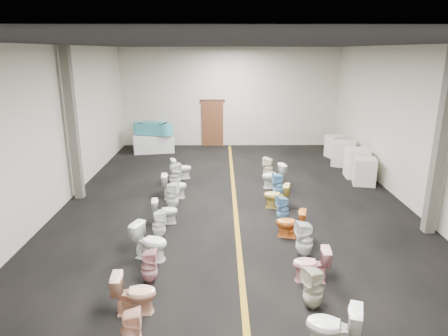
{
  "coord_description": "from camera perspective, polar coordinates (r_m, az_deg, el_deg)",
  "views": [
    {
      "loc": [
        -0.4,
        -10.57,
        4.35
      ],
      "look_at": [
        -0.32,
        1.0,
        0.93
      ],
      "focal_mm": 32.0,
      "sensor_mm": 36.0,
      "label": 1
    }
  ],
  "objects": [
    {
      "name": "wall_back",
      "position": [
        18.69,
        0.82,
        10.03
      ],
      "size": [
        10.0,
        0.0,
        10.0
      ],
      "primitive_type": "plane",
      "rotation": [
        1.57,
        0.0,
        0.0
      ],
      "color": "#BDB6A1",
      "rests_on": "ground"
    },
    {
      "name": "door_frame",
      "position": [
        18.66,
        -1.67,
        9.61
      ],
      "size": [
        1.15,
        0.08,
        0.1
      ],
      "primitive_type": "cube",
      "color": "#331C11",
      "rests_on": "back_door"
    },
    {
      "name": "back_door",
      "position": [
        18.81,
        -1.65,
        6.37
      ],
      "size": [
        1.0,
        0.1,
        2.1
      ],
      "primitive_type": "cube",
      "color": "#562D19",
      "rests_on": "floor"
    },
    {
      "name": "toilet_right_8",
      "position": [
        12.32,
        7.76,
        -2.46
      ],
      "size": [
        0.38,
        0.38,
        0.76
      ],
      "primitive_type": "imported",
      "rotation": [
        0.0,
        0.0,
        -1.47
      ],
      "color": "#6BA9D4",
      "rests_on": "floor"
    },
    {
      "name": "toilet_left_4",
      "position": [
        8.85,
        -10.51,
        -10.3
      ],
      "size": [
        0.89,
        0.7,
        0.8
      ],
      "primitive_type": "imported",
      "rotation": [
        0.0,
        0.0,
        1.2
      ],
      "color": "white",
      "rests_on": "floor"
    },
    {
      "name": "toilet_left_5",
      "position": [
        9.75,
        -9.3,
        -7.94
      ],
      "size": [
        0.4,
        0.39,
        0.7
      ],
      "primitive_type": "imported",
      "rotation": [
        0.0,
        0.0,
        1.86
      ],
      "color": "white",
      "rests_on": "floor"
    },
    {
      "name": "column_right",
      "position": [
        10.64,
        28.58,
        3.08
      ],
      "size": [
        0.25,
        0.25,
        4.5
      ],
      "primitive_type": "cube",
      "color": "#59544C",
      "rests_on": "floor"
    },
    {
      "name": "toilet_left_9",
      "position": [
        13.1,
        -7.08,
        -1.11
      ],
      "size": [
        0.5,
        0.5,
        0.84
      ],
      "primitive_type": "imported",
      "rotation": [
        0.0,
        0.0,
        1.99
      ],
      "color": "silver",
      "rests_on": "floor"
    },
    {
      "name": "toilet_left_2",
      "position": [
        7.28,
        -12.66,
        -17.05
      ],
      "size": [
        0.76,
        0.47,
        0.75
      ],
      "primitive_type": "imported",
      "rotation": [
        0.0,
        0.0,
        1.65
      ],
      "color": "#E7A98A",
      "rests_on": "floor"
    },
    {
      "name": "toilet_left_10",
      "position": [
        14.05,
        -6.14,
        -0.07
      ],
      "size": [
        0.81,
        0.61,
        0.74
      ],
      "primitive_type": "imported",
      "rotation": [
        0.0,
        0.0,
        1.88
      ],
      "color": "white",
      "rests_on": "floor"
    },
    {
      "name": "toilet_right_9",
      "position": [
        13.18,
        7.08,
        -1.13
      ],
      "size": [
        0.85,
        0.61,
        0.78
      ],
      "primitive_type": "imported",
      "rotation": [
        0.0,
        0.0,
        -1.33
      ],
      "color": "white",
      "rests_on": "floor"
    },
    {
      "name": "toilet_right_2",
      "position": [
        7.38,
        12.66,
        -16.38
      ],
      "size": [
        0.47,
        0.47,
        0.79
      ],
      "primitive_type": "imported",
      "rotation": [
        0.0,
        0.0,
        -1.17
      ],
      "color": "beige",
      "rests_on": "floor"
    },
    {
      "name": "toilet_left_7",
      "position": [
        11.39,
        -7.43,
        -3.96
      ],
      "size": [
        0.41,
        0.4,
        0.79
      ],
      "primitive_type": "imported",
      "rotation": [
        0.0,
        0.0,
        1.44
      ],
      "color": "white",
      "rests_on": "floor"
    },
    {
      "name": "toilet_right_3",
      "position": [
        8.14,
        12.33,
        -13.31
      ],
      "size": [
        0.73,
        0.46,
        0.72
      ],
      "primitive_type": "imported",
      "rotation": [
        0.0,
        0.0,
        -1.66
      ],
      "color": "pink",
      "rests_on": "floor"
    },
    {
      "name": "toilet_left_8",
      "position": [
        12.25,
        -7.14,
        -2.55
      ],
      "size": [
        0.78,
        0.49,
        0.76
      ],
      "primitive_type": "imported",
      "rotation": [
        0.0,
        0.0,
        1.66
      ],
      "color": "white",
      "rests_on": "floor"
    },
    {
      "name": "appliance_crate_b",
      "position": [
        14.87,
        18.42,
        0.67
      ],
      "size": [
        0.8,
        0.8,
        1.02
      ],
      "primitive_type": "cube",
      "rotation": [
        0.0,
        0.0,
        -0.08
      ],
      "color": "silver",
      "rests_on": "floor"
    },
    {
      "name": "appliance_crate_a",
      "position": [
        14.16,
        19.41,
        -0.47
      ],
      "size": [
        0.84,
        0.84,
        0.9
      ],
      "primitive_type": "cube",
      "rotation": [
        0.0,
        0.0,
        -0.24
      ],
      "color": "silver",
      "rests_on": "floor"
    },
    {
      "name": "floor",
      "position": [
        11.44,
        1.63,
        -5.87
      ],
      "size": [
        16.0,
        16.0,
        0.0
      ],
      "primitive_type": "plane",
      "color": "black",
      "rests_on": "ground"
    },
    {
      "name": "appliance_crate_d",
      "position": [
        17.45,
        15.58,
        2.98
      ],
      "size": [
        0.81,
        0.81,
        0.92
      ],
      "primitive_type": "cube",
      "rotation": [
        0.0,
        0.0,
        0.3
      ],
      "color": "silver",
      "rests_on": "floor"
    },
    {
      "name": "ceiling",
      "position": [
        10.58,
        1.83,
        17.29
      ],
      "size": [
        16.0,
        16.0,
        0.0
      ],
      "primitive_type": "plane",
      "rotation": [
        3.14,
        0.0,
        0.0
      ],
      "color": "black",
      "rests_on": "ground"
    },
    {
      "name": "column_left",
      "position": [
        12.54,
        -20.82,
        5.77
      ],
      "size": [
        0.25,
        0.25,
        4.5
      ],
      "primitive_type": "cube",
      "color": "#59544C",
      "rests_on": "floor"
    },
    {
      "name": "display_table",
      "position": [
        17.97,
        -9.99,
        3.48
      ],
      "size": [
        1.87,
        1.18,
        0.77
      ],
      "primitive_type": "cube",
      "rotation": [
        0.0,
        0.0,
        0.19
      ],
      "color": "silver",
      "rests_on": "floor"
    },
    {
      "name": "toilet_right_1",
      "position": [
        6.57,
        15.26,
        -21.11
      ],
      "size": [
        0.89,
        0.68,
        0.81
      ],
      "primitive_type": "imported",
      "rotation": [
        0.0,
        0.0,
        -1.9
      ],
      "color": "white",
      "rests_on": "floor"
    },
    {
      "name": "toilet_right_7",
      "position": [
        11.47,
        7.5,
        -3.96
      ],
      "size": [
        0.81,
        0.59,
        0.74
      ],
      "primitive_type": "imported",
      "rotation": [
        0.0,
        0.0,
        -1.84
      ],
      "color": "gold",
      "rests_on": "floor"
    },
    {
      "name": "toilet_right_5",
      "position": [
        9.8,
        9.49,
        -7.8
      ],
      "size": [
        0.78,
        0.56,
        0.71
      ],
      "primitive_type": "imported",
      "rotation": [
        0.0,
        0.0,
        -1.82
      ],
      "color": "orange",
      "rests_on": "floor"
    },
    {
      "name": "wall_right",
      "position": [
        12.06,
        26.3,
        4.75
      ],
      "size": [
        0.0,
        16.0,
        16.0
      ],
      "primitive_type": "plane",
      "rotation": [
        1.57,
        0.0,
        -1.57
      ],
      "color": "#BDB6A1",
      "rests_on": "ground"
    },
    {
      "name": "toilet_left_3",
      "position": [
        8.05,
        -10.63,
        -13.63
      ],
      "size": [
        0.33,
        0.32,
        0.7
      ],
      "primitive_type": "imported",
      "rotation": [
        0.0,
        0.0,
        1.59
      ],
      "color": "#CF9398",
      "rests_on": "floor"
    },
    {
      "name": "toilet_right_4",
      "position": [
        8.95,
        11.42,
        -9.95
      ],
      "size": [
        0.43,
        0.42,
        0.82
      ],
      "primitive_type": "imported",
      "rotation": [
        0.0,
        0.0,
        -1.42
      ],
      "color": "silver",
      "rests_on": "floor"
    },
    {
      "name": "wall_front",
      "position": [
        3.34,
        7.13,
        -22.51
      ],
      "size": [
        10.0,
        0.0,
        10.0
      ],
      "primitive_type": "plane",
      "rotation": [
        -1.57,
        0.0,
        0.0
      ],
      "color": "#BDB6A1",
      "rests_on": "ground"
    },
    {
      "name": "toilet_right_6",
      "position": [
        10.61,
        8.4,
        -5.8
      ],
      "size": [
        0.41,
        0.4,
        0.72
      ],
      "primitive_type": "imported",
      "rotation": [
        0.0,
        0.0,
        -1.28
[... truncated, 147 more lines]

